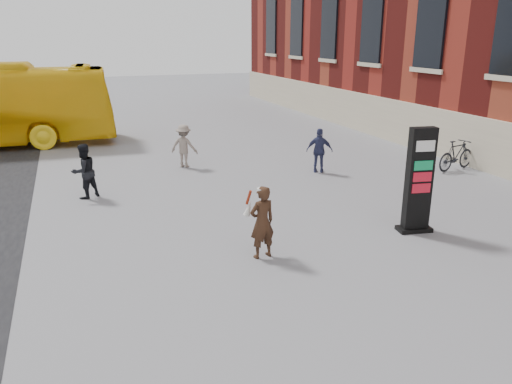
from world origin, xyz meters
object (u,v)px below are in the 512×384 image
object	(u,v)px
info_pylon	(419,181)
bike_7	(456,155)
pedestrian_c	(320,151)
pedestrian_b	(184,146)
pedestrian_a	(84,171)
woman	(262,221)

from	to	relation	value
info_pylon	bike_7	bearing A→B (deg)	50.62
info_pylon	pedestrian_c	bearing A→B (deg)	96.83
pedestrian_b	bike_7	world-z (taller)	pedestrian_b
pedestrian_b	pedestrian_a	bearing A→B (deg)	70.41
pedestrian_c	bike_7	world-z (taller)	pedestrian_c
info_pylon	pedestrian_b	size ratio (longest dim) A/B	1.67
pedestrian_a	pedestrian_b	xyz separation A→B (m)	(3.44, 2.46, -0.04)
bike_7	pedestrian_c	bearing A→B (deg)	61.06
bike_7	woman	bearing A→B (deg)	103.66
woman	pedestrian_b	bearing A→B (deg)	-100.99
info_pylon	pedestrian_a	size ratio (longest dim) A/B	1.59
woman	pedestrian_a	distance (m)	6.41
woman	pedestrian_b	world-z (taller)	woman
info_pylon	pedestrian_b	bearing A→B (deg)	125.90
info_pylon	woman	xyz separation A→B (m)	(-3.95, -0.07, -0.45)
woman	pedestrian_b	xyz separation A→B (m)	(0.15, 7.96, -0.05)
pedestrian_b	pedestrian_c	world-z (taller)	pedestrian_c
pedestrian_b	info_pylon	bearing A→B (deg)	150.57
woman	info_pylon	bearing A→B (deg)	171.11
woman	pedestrian_a	bearing A→B (deg)	-69.03
info_pylon	pedestrian_c	size ratio (longest dim) A/B	1.67
pedestrian_b	woman	bearing A→B (deg)	123.80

